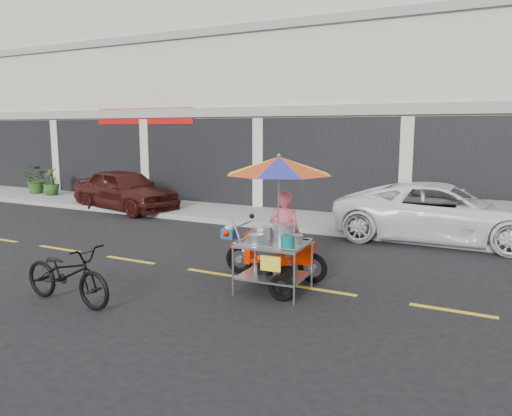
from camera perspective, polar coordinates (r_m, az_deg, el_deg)
The scene contains 9 objects.
ground at distance 8.23m, azimuth 7.42°, elevation -9.30°, with size 90.00×90.00×0.00m, color black.
sidewalk at distance 13.36m, azimuth 15.68°, elevation -2.09°, with size 45.00×3.00×0.15m, color gray.
centerline at distance 8.23m, azimuth 7.42°, elevation -9.27°, with size 42.00×0.10×0.01m, color gold.
maroon_sedan at distance 16.27m, azimuth -14.73°, elevation 2.01°, with size 1.57×3.91×1.33m, color #3A120E.
white_pickup at distance 12.24m, azimuth 20.56°, elevation -0.49°, with size 2.23×4.84×1.34m, color white.
plant_tall at distance 20.66m, azimuth -23.74°, elevation 3.04°, with size 0.97×0.84×1.07m, color #284D1C.
plant_short at distance 19.84m, azimuth -22.37°, elevation 2.81°, with size 0.56×0.56×1.01m, color #284D1C.
near_bicycle at distance 7.96m, azimuth -20.79°, elevation -7.06°, with size 0.60×1.72×0.91m, color black.
food_vendor_rig at distance 8.03m, azimuth 2.66°, elevation 0.49°, with size 2.26×1.78×2.21m.
Camera 1 is at (2.67, -7.34, 2.58)m, focal length 35.00 mm.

